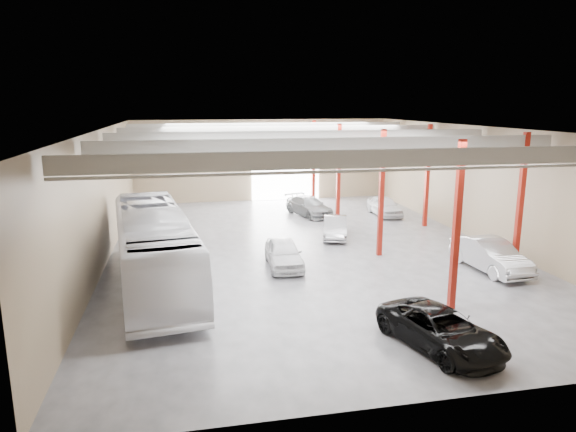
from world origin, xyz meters
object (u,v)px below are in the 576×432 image
object	(u,v)px
car_row_b	(335,227)
car_right_near	(490,255)
car_row_a	(284,253)
car_row_c	(309,206)
black_sedan	(441,329)
car_right_far	(384,206)
coach_bus	(154,248)

from	to	relation	value
car_row_b	car_right_near	size ratio (longest dim) A/B	0.83
car_row_a	car_row_c	xyz separation A→B (m)	(4.30, 12.00, -0.03)
car_row_a	car_row_b	size ratio (longest dim) A/B	1.05
car_row_a	car_row_c	bearing A→B (deg)	72.94
car_row_a	car_row_b	bearing A→B (deg)	52.78
car_row_a	car_row_c	size ratio (longest dim) A/B	0.89
black_sedan	car_right_far	xyz separation A→B (m)	(6.34, 20.85, 0.03)
coach_bus	car_right_far	world-z (taller)	coach_bus
black_sedan	car_right_near	world-z (taller)	car_right_near
coach_bus	car_right_far	bearing A→B (deg)	29.66
car_row_a	car_right_near	bearing A→B (deg)	-12.31
car_right_far	car_row_b	bearing A→B (deg)	-133.92
coach_bus	car_row_b	xyz separation A→B (m)	(10.76, 6.71, -1.15)
car_row_c	car_right_far	world-z (taller)	car_right_far
car_row_c	coach_bus	bearing A→B (deg)	-145.61
car_right_near	car_right_far	bearing A→B (deg)	87.64
coach_bus	car_row_a	bearing A→B (deg)	5.84
car_row_a	car_right_near	distance (m)	10.52
coach_bus	black_sedan	world-z (taller)	coach_bus
car_right_near	car_row_b	bearing A→B (deg)	122.97
car_right_near	car_right_far	distance (m)	13.56
coach_bus	car_row_a	distance (m)	6.68
coach_bus	car_right_far	xyz separation A→B (m)	(16.34, 12.36, -1.10)
black_sedan	car_right_far	distance (m)	21.79
black_sedan	car_right_near	size ratio (longest dim) A/B	1.01
car_right_far	car_row_c	bearing A→B (deg)	169.18
car_row_c	car_row_b	bearing A→B (deg)	-106.82
car_row_a	car_row_c	world-z (taller)	car_row_a
black_sedan	car_row_c	bearing A→B (deg)	72.96
car_row_b	car_right_far	xyz separation A→B (m)	(5.58, 5.65, 0.04)
car_row_b	car_right_far	world-z (taller)	car_right_far
black_sedan	car_row_b	xyz separation A→B (m)	(0.75, 15.20, -0.02)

